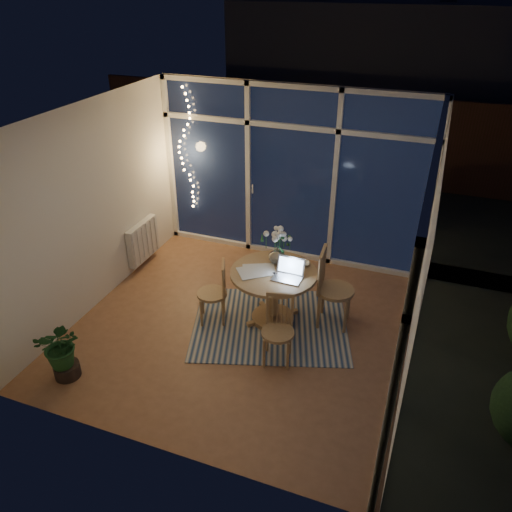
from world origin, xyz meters
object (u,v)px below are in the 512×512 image
(chair_right, at_px, (336,289))
(chair_front, at_px, (278,331))
(dining_table, at_px, (273,296))
(laptop, at_px, (288,270))
(flower_vase, at_px, (277,255))
(chair_left, at_px, (212,292))
(potted_plant, at_px, (62,349))

(chair_right, height_order, chair_front, chair_right)
(dining_table, xyz_separation_m, laptop, (0.20, -0.09, 0.49))
(flower_vase, bearing_deg, chair_front, -70.39)
(chair_front, xyz_separation_m, laptop, (-0.09, 0.61, 0.43))
(dining_table, distance_m, chair_front, 0.77)
(chair_left, xyz_separation_m, chair_right, (1.45, 0.47, 0.09))
(chair_right, bearing_deg, flower_vase, 84.52)
(flower_vase, xyz_separation_m, potted_plant, (-1.75, -1.98, -0.45))
(chair_left, relative_size, flower_vase, 4.06)
(laptop, bearing_deg, chair_left, -167.48)
(dining_table, distance_m, laptop, 0.54)
(flower_vase, bearing_deg, chair_right, -1.29)
(dining_table, xyz_separation_m, flower_vase, (-0.04, 0.23, 0.47))
(dining_table, bearing_deg, chair_front, -67.44)
(dining_table, distance_m, chair_right, 0.78)
(laptop, bearing_deg, flower_vase, 128.75)
(chair_left, distance_m, chair_right, 1.53)
(chair_right, relative_size, chair_front, 1.24)
(chair_front, bearing_deg, flower_vase, 97.94)
(dining_table, distance_m, chair_left, 0.76)
(chair_front, distance_m, flower_vase, 1.07)
(chair_right, relative_size, flower_vase, 4.97)
(laptop, relative_size, flower_vase, 1.62)
(laptop, height_order, potted_plant, laptop)
(dining_table, relative_size, chair_right, 1.02)
(flower_vase, bearing_deg, laptop, -53.14)
(chair_right, xyz_separation_m, flower_vase, (-0.77, 0.02, 0.31))
(chair_right, distance_m, chair_front, 1.02)
(chair_right, bearing_deg, potted_plant, 123.63)
(chair_right, bearing_deg, dining_table, 101.73)
(dining_table, height_order, flower_vase, flower_vase)
(chair_left, relative_size, potted_plant, 1.12)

